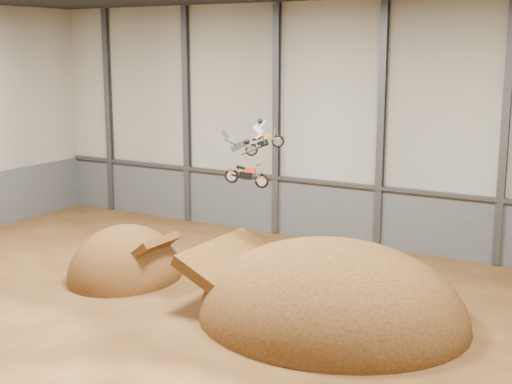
# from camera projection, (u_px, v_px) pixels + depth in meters

# --- Properties ---
(floor) EXTENTS (40.00, 40.00, 0.00)m
(floor) POSITION_uv_depth(u_px,v_px,m) (178.00, 320.00, 30.26)
(floor) COLOR #472A13
(floor) RESTS_ON ground
(back_wall) EXTENTS (40.00, 0.10, 14.00)m
(back_wall) POSITION_uv_depth(u_px,v_px,m) (328.00, 124.00, 41.58)
(back_wall) COLOR #B0AD9C
(back_wall) RESTS_ON ground
(lower_band_back) EXTENTS (39.80, 0.18, 3.50)m
(lower_band_back) POSITION_uv_depth(u_px,v_px,m) (326.00, 211.00, 42.53)
(lower_band_back) COLOR #585B60
(lower_band_back) RESTS_ON ground
(steel_rail) EXTENTS (39.80, 0.35, 0.20)m
(steel_rail) POSITION_uv_depth(u_px,v_px,m) (325.00, 182.00, 42.05)
(steel_rail) COLOR #47494F
(steel_rail) RESTS_ON lower_band_back
(steel_column_0) EXTENTS (0.40, 0.36, 13.90)m
(steel_column_0) POSITION_uv_depth(u_px,v_px,m) (109.00, 111.00, 49.63)
(steel_column_0) COLOR #47494F
(steel_column_0) RESTS_ON ground
(steel_column_1) EXTENTS (0.40, 0.36, 13.90)m
(steel_column_1) POSITION_uv_depth(u_px,v_px,m) (187.00, 116.00, 46.34)
(steel_column_1) COLOR #47494F
(steel_column_1) RESTS_ON ground
(steel_column_2) EXTENTS (0.40, 0.36, 13.90)m
(steel_column_2) POSITION_uv_depth(u_px,v_px,m) (277.00, 121.00, 43.05)
(steel_column_2) COLOR #47494F
(steel_column_2) RESTS_ON ground
(steel_column_3) EXTENTS (0.40, 0.36, 13.90)m
(steel_column_3) POSITION_uv_depth(u_px,v_px,m) (381.00, 127.00, 39.76)
(steel_column_3) COLOR #47494F
(steel_column_3) RESTS_ON ground
(steel_column_4) EXTENTS (0.40, 0.36, 13.90)m
(steel_column_4) POSITION_uv_depth(u_px,v_px,m) (505.00, 134.00, 36.48)
(steel_column_4) COLOR #47494F
(steel_column_4) RESTS_ON ground
(takeoff_ramp) EXTENTS (5.37, 6.20, 5.37)m
(takeoff_ramp) POSITION_uv_depth(u_px,v_px,m) (126.00, 278.00, 35.77)
(takeoff_ramp) COLOR #402510
(takeoff_ramp) RESTS_ON ground
(landing_ramp) EXTENTS (11.71, 10.36, 6.76)m
(landing_ramp) POSITION_uv_depth(u_px,v_px,m) (331.00, 319.00, 30.31)
(landing_ramp) COLOR #402510
(landing_ramp) RESTS_ON ground
(fmx_rider_a) EXTENTS (2.46, 1.85, 2.29)m
(fmx_rider_a) POSITION_uv_depth(u_px,v_px,m) (267.00, 133.00, 34.52)
(fmx_rider_a) COLOR #CC671D
(fmx_rider_b) EXTENTS (3.18, 1.50, 2.72)m
(fmx_rider_b) POSITION_uv_depth(u_px,v_px,m) (246.00, 159.00, 32.60)
(fmx_rider_b) COLOR red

